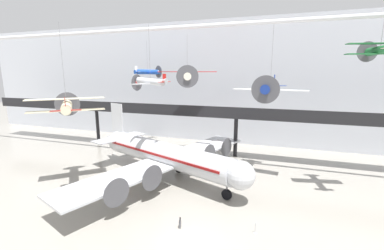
% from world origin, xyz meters
% --- Properties ---
extents(ground_plane, '(260.00, 260.00, 0.00)m').
position_xyz_m(ground_plane, '(0.00, 0.00, 0.00)').
color(ground_plane, gray).
extents(hangar_back_wall, '(140.00, 3.00, 25.93)m').
position_xyz_m(hangar_back_wall, '(0.00, 36.09, 12.96)').
color(hangar_back_wall, silver).
rests_on(hangar_back_wall, ground).
extents(mezzanine_walkway, '(110.00, 3.20, 9.38)m').
position_xyz_m(mezzanine_walkway, '(0.00, 24.73, 7.74)').
color(mezzanine_walkway, black).
rests_on(mezzanine_walkway, ground).
extents(ceiling_truss_beam, '(120.00, 0.60, 0.60)m').
position_xyz_m(ceiling_truss_beam, '(0.00, 17.57, 21.66)').
color(ceiling_truss_beam, silver).
extents(airliner_silver_main, '(27.55, 32.21, 10.07)m').
position_xyz_m(airliner_silver_main, '(-8.19, 12.46, 3.52)').
color(airliner_silver_main, silver).
rests_on(airliner_silver_main, ground).
extents(suspended_plane_white_twin, '(9.93, 8.12, 9.97)m').
position_xyz_m(suspended_plane_white_twin, '(5.81, 17.10, 13.17)').
color(suspended_plane_white_twin, silver).
extents(suspended_plane_silver_racer, '(5.27, 6.40, 8.68)m').
position_xyz_m(suspended_plane_silver_racer, '(-9.62, 11.72, 13.86)').
color(suspended_plane_silver_racer, silver).
extents(suspended_plane_cream_biplane, '(7.98, 7.90, 12.06)m').
position_xyz_m(suspended_plane_cream_biplane, '(-18.87, 6.22, 10.77)').
color(suspended_plane_cream_biplane, beige).
extents(suspended_plane_blue_trainer, '(6.64, 6.00, 7.30)m').
position_xyz_m(suspended_plane_blue_trainer, '(-18.61, 27.73, 15.23)').
color(suspended_plane_blue_trainer, '#1E4CAD').
extents(suspended_plane_red_highwing, '(9.63, 8.25, 8.53)m').
position_xyz_m(suspended_plane_red_highwing, '(-7.82, 21.53, 14.66)').
color(suspended_plane_red_highwing, red).
extents(suspended_plane_green_biplane, '(6.64, 5.50, 5.08)m').
position_xyz_m(suspended_plane_green_biplane, '(16.92, 13.65, 17.46)').
color(suspended_plane_green_biplane, '#1E6B33').
extents(stanchion_barrier, '(0.36, 0.36, 1.08)m').
position_xyz_m(stanchion_barrier, '(5.67, 2.97, 0.33)').
color(stanchion_barrier, '#B2B5BA').
rests_on(stanchion_barrier, ground).
extents(info_sign_pedestal, '(0.22, 0.77, 1.24)m').
position_xyz_m(info_sign_pedestal, '(-1.44, 1.53, 0.46)').
color(info_sign_pedestal, '#4C4C51').
rests_on(info_sign_pedestal, ground).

